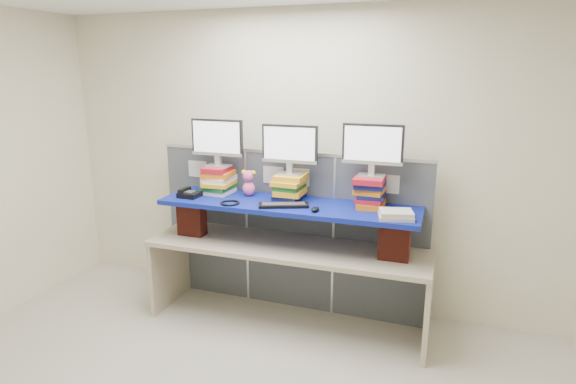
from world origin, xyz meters
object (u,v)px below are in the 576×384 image
at_px(desk, 288,260).
at_px(monitor_right, 373,147).
at_px(monitor_left, 217,140).
at_px(keyboard, 284,205).
at_px(blue_board, 288,205).
at_px(monitor_center, 290,147).
at_px(desk_phone, 189,194).

height_order(desk, monitor_right, monitor_right).
bearing_deg(monitor_left, keyboard, -17.59).
distance_m(blue_board, monitor_left, 0.89).
height_order(monitor_left, monitor_center, monitor_left).
distance_m(monitor_center, keyboard, 0.51).
bearing_deg(blue_board, monitor_center, 101.76).
bearing_deg(monitor_right, monitor_center, 180.00).
bearing_deg(monitor_left, monitor_center, 0.00).
height_order(monitor_left, monitor_right, monitor_right).
relative_size(monitor_center, desk_phone, 2.74).
bearing_deg(desk_phone, monitor_right, 9.87).
height_order(blue_board, monitor_right, monitor_right).
distance_m(monitor_right, desk_phone, 1.69).
bearing_deg(desk, monitor_right, 9.77).
distance_m(desk, keyboard, 0.55).
bearing_deg(desk, desk_phone, -174.43).
xyz_separation_m(blue_board, monitor_center, (-0.03, 0.12, 0.49)).
distance_m(keyboard, desk_phone, 0.91).
bearing_deg(desk, monitor_left, 170.64).
bearing_deg(monitor_center, monitor_right, -0.00).
height_order(desk, blue_board, blue_board).
height_order(blue_board, keyboard, keyboard).
bearing_deg(monitor_right, monitor_left, 180.00).
height_order(blue_board, desk_phone, desk_phone).
bearing_deg(desk_phone, monitor_center, 15.61).
bearing_deg(keyboard, monitor_left, 140.58).
bearing_deg(monitor_center, monitor_left, -180.00).
bearing_deg(desk_phone, keyboard, 1.26).
xyz_separation_m(monitor_center, desk_phone, (-0.89, -0.23, -0.45)).
relative_size(blue_board, desk_phone, 12.37).
relative_size(blue_board, monitor_left, 4.52).
height_order(keyboard, desk_phone, desk_phone).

